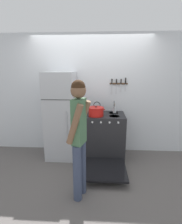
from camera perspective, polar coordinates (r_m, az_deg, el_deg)
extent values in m
plane|color=#5B5654|center=(4.19, 0.07, -11.95)|extent=(14.00, 14.00, 0.00)
cube|color=silver|center=(3.84, 0.10, 5.66)|extent=(10.00, 0.06, 2.55)
cube|color=#B7BABF|center=(3.66, -9.70, -1.20)|extent=(0.59, 0.65, 1.77)
cube|color=#2D2D2D|center=(3.26, -11.26, 3.93)|extent=(0.58, 0.01, 0.01)
cylinder|color=#B2B5BA|center=(3.33, -7.88, -4.54)|extent=(0.02, 0.02, 0.57)
cube|color=#232326|center=(3.70, 4.46, -7.72)|extent=(0.80, 0.64, 0.93)
cube|color=black|center=(3.56, 4.59, -0.90)|extent=(0.79, 0.63, 0.02)
cube|color=black|center=(3.43, 4.52, -9.68)|extent=(0.70, 0.05, 0.71)
cylinder|color=black|center=(3.43, 1.62, -1.28)|extent=(0.21, 0.21, 0.01)
cylinder|color=black|center=(3.44, 7.64, -1.37)|extent=(0.21, 0.21, 0.01)
cylinder|color=black|center=(3.68, 1.75, -0.25)|extent=(0.21, 0.21, 0.01)
cylinder|color=black|center=(3.69, 7.36, -0.33)|extent=(0.21, 0.21, 0.01)
cylinder|color=silver|center=(3.26, 0.43, -3.34)|extent=(0.04, 0.02, 0.04)
cylinder|color=silver|center=(3.25, 3.25, -3.39)|extent=(0.04, 0.02, 0.04)
cylinder|color=silver|center=(3.26, 6.08, -3.43)|extent=(0.04, 0.02, 0.04)
cylinder|color=silver|center=(3.27, 8.90, -3.45)|extent=(0.04, 0.02, 0.04)
cube|color=black|center=(3.23, 4.52, -18.01)|extent=(0.74, 0.75, 0.04)
cube|color=#99999E|center=(3.64, 4.46, -8.85)|extent=(0.66, 0.35, 0.01)
cylinder|color=red|center=(3.41, 1.63, 0.00)|extent=(0.29, 0.29, 0.15)
cylinder|color=red|center=(3.39, 1.64, 1.40)|extent=(0.31, 0.31, 0.02)
sphere|color=black|center=(3.39, 1.64, 1.75)|extent=(0.03, 0.03, 0.03)
cylinder|color=red|center=(3.41, -1.04, 0.91)|extent=(0.03, 0.02, 0.02)
cylinder|color=red|center=(3.40, 4.31, 0.84)|extent=(0.03, 0.02, 0.02)
cylinder|color=black|center=(3.67, 1.95, 0.56)|extent=(0.19, 0.19, 0.10)
cone|color=black|center=(3.66, 1.95, 1.53)|extent=(0.18, 0.18, 0.03)
sphere|color=black|center=(3.65, 1.96, 1.88)|extent=(0.02, 0.02, 0.02)
cone|color=black|center=(3.67, 3.33, 0.69)|extent=(0.10, 0.03, 0.09)
torus|color=black|center=(3.65, 1.96, 2.27)|extent=(0.14, 0.01, 0.14)
cylinder|color=silver|center=(3.68, 7.70, 0.57)|extent=(0.08, 0.08, 0.11)
cylinder|color=#9E7547|center=(3.67, 7.69, 1.40)|extent=(0.01, 0.02, 0.18)
cylinder|color=#232326|center=(3.65, 7.58, 1.82)|extent=(0.03, 0.04, 0.24)
cylinder|color=#B2B5BA|center=(3.65, 7.70, 1.73)|extent=(0.05, 0.02, 0.23)
cylinder|color=#38425B|center=(2.57, -4.50, -19.34)|extent=(0.12, 0.12, 0.83)
cylinder|color=#38425B|center=(2.70, -2.98, -17.59)|extent=(0.12, 0.12, 0.83)
cube|color=#47704C|center=(2.33, -3.99, -3.20)|extent=(0.19, 0.26, 0.62)
cylinder|color=brown|center=(2.22, -5.35, -4.10)|extent=(0.26, 0.15, 0.55)
cylinder|color=brown|center=(2.44, -2.76, -2.38)|extent=(0.26, 0.15, 0.55)
sphere|color=brown|center=(2.24, -4.17, 7.00)|extent=(0.20, 0.20, 0.20)
sphere|color=#382314|center=(2.24, -4.19, 8.14)|extent=(0.18, 0.18, 0.18)
cube|color=brown|center=(3.78, 9.00, 9.14)|extent=(0.38, 0.02, 0.03)
cube|color=silver|center=(3.77, 6.77, 7.44)|extent=(0.03, 0.00, 0.23)
cube|color=black|center=(3.76, 6.85, 9.94)|extent=(0.02, 0.02, 0.10)
cube|color=silver|center=(3.78, 8.23, 7.51)|extent=(0.02, 0.00, 0.22)
cube|color=black|center=(3.76, 8.31, 9.89)|extent=(0.02, 0.02, 0.10)
cube|color=silver|center=(3.79, 9.69, 7.79)|extent=(0.03, 0.00, 0.17)
cube|color=black|center=(3.77, 9.77, 9.84)|extent=(0.02, 0.02, 0.10)
cube|color=silver|center=(3.80, 11.13, 7.87)|extent=(0.03, 0.00, 0.16)
cube|color=black|center=(3.78, 11.23, 9.97)|extent=(0.02, 0.02, 0.12)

